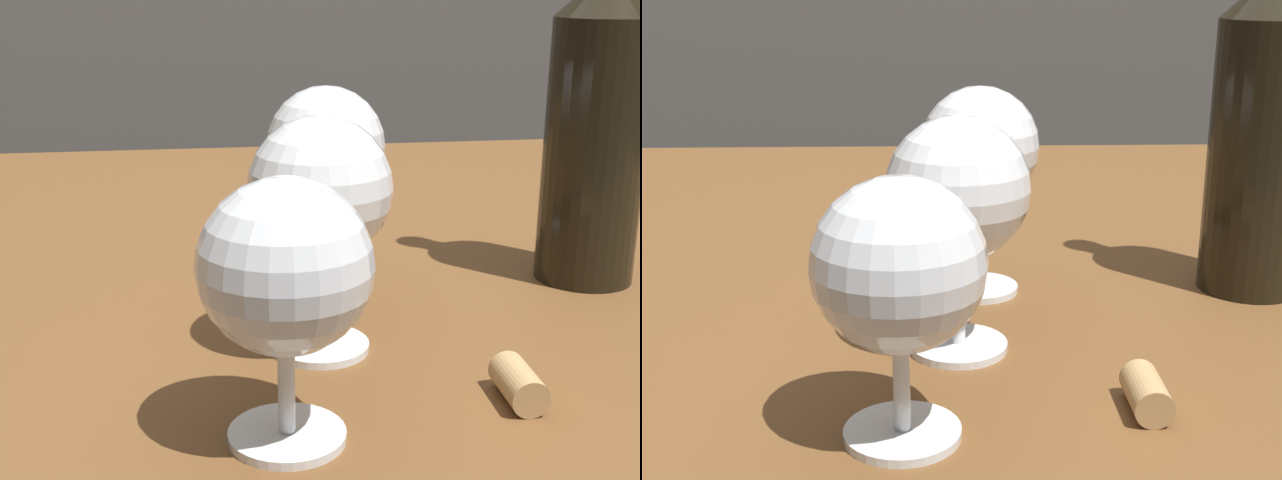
# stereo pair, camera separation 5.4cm
# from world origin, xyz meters

# --- Properties ---
(dining_table) EXTENTS (1.51, 0.90, 0.75)m
(dining_table) POSITION_xyz_m (0.00, 0.00, 0.67)
(dining_table) COLOR brown
(dining_table) RESTS_ON ground_plane
(wine_glass_amber) EXTENTS (0.09, 0.09, 0.14)m
(wine_glass_amber) POSITION_xyz_m (-0.02, -0.33, 0.84)
(wine_glass_amber) COLOR white
(wine_glass_amber) RESTS_ON dining_table
(wine_glass_pinot) EXTENTS (0.09, 0.09, 0.15)m
(wine_glass_pinot) POSITION_xyz_m (0.01, -0.22, 0.86)
(wine_glass_pinot) COLOR white
(wine_glass_pinot) RESTS_ON dining_table
(wine_glass_chardonnay) EXTENTS (0.09, 0.09, 0.16)m
(wine_glass_chardonnay) POSITION_xyz_m (0.03, -0.12, 0.86)
(wine_glass_chardonnay) COLOR white
(wine_glass_chardonnay) RESTS_ON dining_table
(wine_bottle) EXTENTS (0.08, 0.08, 0.33)m
(wine_bottle) POSITION_xyz_m (0.24, -0.11, 0.88)
(wine_bottle) COLOR black
(wine_bottle) RESTS_ON dining_table
(cork) EXTENTS (0.02, 0.04, 0.02)m
(cork) POSITION_xyz_m (0.12, -0.31, 0.76)
(cork) COLOR tan
(cork) RESTS_ON dining_table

